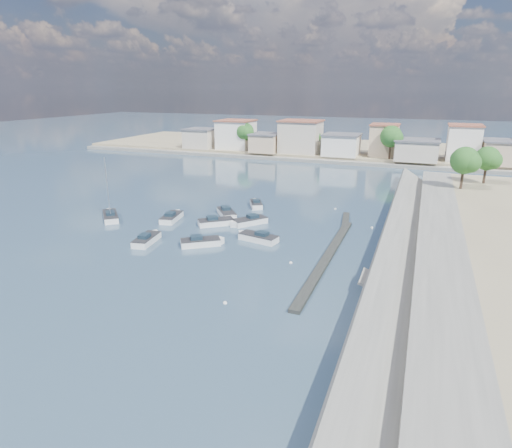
{
  "coord_description": "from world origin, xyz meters",
  "views": [
    {
      "loc": [
        15.54,
        -33.41,
        17.95
      ],
      "look_at": [
        -3.22,
        14.59,
        1.4
      ],
      "focal_mm": 30.0,
      "sensor_mm": 36.0,
      "label": 1
    }
  ],
  "objects_px": {
    "sailboat": "(110,216)",
    "motorboat_h": "(203,242)",
    "motorboat_c": "(257,238)",
    "motorboat_b": "(218,222)",
    "motorboat_g": "(227,214)",
    "motorboat_d": "(248,222)",
    "motorboat_e": "(172,217)",
    "motorboat_f": "(256,204)",
    "motorboat_a": "(148,239)"
  },
  "relations": [
    {
      "from": "motorboat_e",
      "to": "motorboat_f",
      "type": "bearing_deg",
      "value": 52.29
    },
    {
      "from": "motorboat_f",
      "to": "sailboat",
      "type": "bearing_deg",
      "value": -141.13
    },
    {
      "from": "motorboat_c",
      "to": "motorboat_f",
      "type": "height_order",
      "value": "same"
    },
    {
      "from": "motorboat_a",
      "to": "sailboat",
      "type": "bearing_deg",
      "value": 149.49
    },
    {
      "from": "motorboat_d",
      "to": "motorboat_f",
      "type": "relative_size",
      "value": 1.14
    },
    {
      "from": "motorboat_h",
      "to": "motorboat_e",
      "type": "bearing_deg",
      "value": 139.58
    },
    {
      "from": "motorboat_c",
      "to": "motorboat_e",
      "type": "xyz_separation_m",
      "value": [
        -14.27,
        3.68,
        -0.0
      ]
    },
    {
      "from": "motorboat_d",
      "to": "motorboat_h",
      "type": "bearing_deg",
      "value": -101.34
    },
    {
      "from": "motorboat_c",
      "to": "motorboat_h",
      "type": "xyz_separation_m",
      "value": [
        -5.39,
        -3.89,
        -0.0
      ]
    },
    {
      "from": "motorboat_d",
      "to": "motorboat_c",
      "type": "bearing_deg",
      "value": -58.27
    },
    {
      "from": "motorboat_a",
      "to": "motorboat_c",
      "type": "bearing_deg",
      "value": 24.02
    },
    {
      "from": "motorboat_b",
      "to": "motorboat_d",
      "type": "xyz_separation_m",
      "value": [
        3.76,
        1.7,
        -0.0
      ]
    },
    {
      "from": "motorboat_c",
      "to": "motorboat_e",
      "type": "distance_m",
      "value": 14.74
    },
    {
      "from": "motorboat_g",
      "to": "motorboat_h",
      "type": "xyz_separation_m",
      "value": [
        2.38,
        -11.91,
        -0.0
      ]
    },
    {
      "from": "motorboat_e",
      "to": "sailboat",
      "type": "xyz_separation_m",
      "value": [
        -8.54,
        -2.76,
        0.04
      ]
    },
    {
      "from": "motorboat_c",
      "to": "sailboat",
      "type": "xyz_separation_m",
      "value": [
        -22.81,
        0.92,
        0.04
      ]
    },
    {
      "from": "motorboat_a",
      "to": "motorboat_f",
      "type": "xyz_separation_m",
      "value": [
        6.28,
        20.01,
        -0.0
      ]
    },
    {
      "from": "motorboat_c",
      "to": "motorboat_g",
      "type": "relative_size",
      "value": 1.09
    },
    {
      "from": "motorboat_f",
      "to": "motorboat_h",
      "type": "xyz_separation_m",
      "value": [
        0.43,
        -18.5,
        0.0
      ]
    },
    {
      "from": "motorboat_d",
      "to": "motorboat_f",
      "type": "distance_m",
      "value": 9.28
    },
    {
      "from": "motorboat_c",
      "to": "motorboat_h",
      "type": "distance_m",
      "value": 6.65
    },
    {
      "from": "motorboat_c",
      "to": "motorboat_f",
      "type": "distance_m",
      "value": 15.73
    },
    {
      "from": "motorboat_a",
      "to": "motorboat_d",
      "type": "distance_m",
      "value": 13.99
    },
    {
      "from": "motorboat_a",
      "to": "motorboat_b",
      "type": "bearing_deg",
      "value": 62.46
    },
    {
      "from": "motorboat_g",
      "to": "motorboat_a",
      "type": "bearing_deg",
      "value": -107.9
    },
    {
      "from": "motorboat_e",
      "to": "motorboat_b",
      "type": "bearing_deg",
      "value": 2.0
    },
    {
      "from": "motorboat_a",
      "to": "motorboat_g",
      "type": "bearing_deg",
      "value": 72.1
    },
    {
      "from": "motorboat_c",
      "to": "motorboat_b",
      "type": "bearing_deg",
      "value": 151.56
    },
    {
      "from": "sailboat",
      "to": "motorboat_h",
      "type": "bearing_deg",
      "value": -15.42
    },
    {
      "from": "motorboat_h",
      "to": "sailboat",
      "type": "distance_m",
      "value": 18.08
    },
    {
      "from": "motorboat_c",
      "to": "motorboat_d",
      "type": "height_order",
      "value": "same"
    },
    {
      "from": "motorboat_e",
      "to": "motorboat_h",
      "type": "height_order",
      "value": "same"
    },
    {
      "from": "motorboat_g",
      "to": "motorboat_f",
      "type": "bearing_deg",
      "value": 73.54
    },
    {
      "from": "motorboat_g",
      "to": "motorboat_h",
      "type": "relative_size",
      "value": 1.04
    },
    {
      "from": "motorboat_f",
      "to": "motorboat_e",
      "type": "bearing_deg",
      "value": -127.71
    },
    {
      "from": "motorboat_d",
      "to": "motorboat_h",
      "type": "height_order",
      "value": "same"
    },
    {
      "from": "motorboat_d",
      "to": "sailboat",
      "type": "xyz_separation_m",
      "value": [
        -19.33,
        -4.71,
        0.04
      ]
    },
    {
      "from": "motorboat_d",
      "to": "motorboat_f",
      "type": "height_order",
      "value": "same"
    },
    {
      "from": "motorboat_a",
      "to": "sailboat",
      "type": "relative_size",
      "value": 0.58
    },
    {
      "from": "motorboat_g",
      "to": "motorboat_h",
      "type": "height_order",
      "value": "same"
    },
    {
      "from": "motorboat_h",
      "to": "motorboat_f",
      "type": "bearing_deg",
      "value": 91.34
    },
    {
      "from": "motorboat_b",
      "to": "sailboat",
      "type": "xyz_separation_m",
      "value": [
        -15.57,
        -3.01,
        0.04
      ]
    },
    {
      "from": "motorboat_b",
      "to": "motorboat_g",
      "type": "distance_m",
      "value": 4.13
    },
    {
      "from": "motorboat_a",
      "to": "motorboat_g",
      "type": "height_order",
      "value": "same"
    },
    {
      "from": "motorboat_c",
      "to": "motorboat_h",
      "type": "bearing_deg",
      "value": -144.18
    },
    {
      "from": "motorboat_f",
      "to": "motorboat_g",
      "type": "relative_size",
      "value": 0.87
    },
    {
      "from": "motorboat_a",
      "to": "motorboat_h",
      "type": "height_order",
      "value": "same"
    },
    {
      "from": "motorboat_c",
      "to": "motorboat_f",
      "type": "bearing_deg",
      "value": 111.73
    },
    {
      "from": "motorboat_d",
      "to": "motorboat_f",
      "type": "bearing_deg",
      "value": 104.62
    },
    {
      "from": "motorboat_b",
      "to": "motorboat_g",
      "type": "height_order",
      "value": "same"
    }
  ]
}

